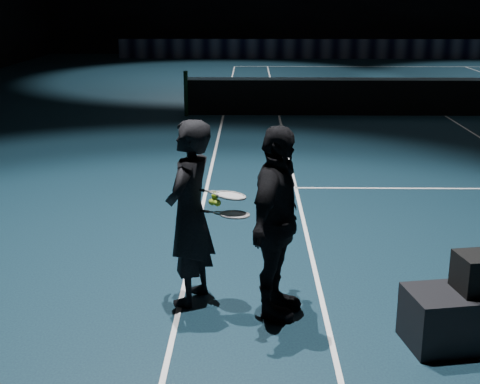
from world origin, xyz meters
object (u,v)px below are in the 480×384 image
(player_b, at_px, (276,223))
(tennis_balls, at_px, (215,200))
(racket_lower, at_px, (235,215))
(player_a, at_px, (190,213))
(racket_upper, at_px, (231,196))

(player_b, height_order, tennis_balls, player_b)
(player_b, relative_size, racket_lower, 2.63)
(player_a, height_order, racket_lower, player_a)
(racket_lower, relative_size, tennis_balls, 5.67)
(racket_upper, distance_m, tennis_balls, 0.16)
(racket_lower, distance_m, tennis_balls, 0.23)
(racket_upper, bearing_deg, player_a, -178.29)
(player_a, xyz_separation_m, racket_lower, (0.43, -0.14, 0.04))
(racket_upper, xyz_separation_m, tennis_balls, (-0.15, 0.01, -0.05))
(player_b, bearing_deg, racket_lower, 90.51)
(racket_lower, bearing_deg, racket_upper, 141.34)
(player_a, bearing_deg, player_b, 90.91)
(player_b, distance_m, tennis_balls, 0.61)
(racket_upper, bearing_deg, player_b, -9.08)
(player_b, xyz_separation_m, racket_upper, (-0.41, 0.18, 0.20))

